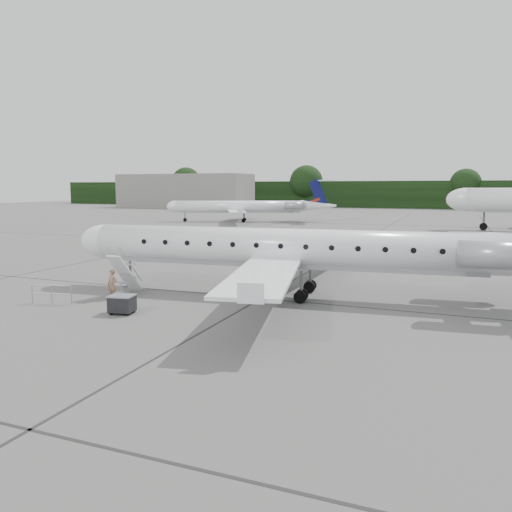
% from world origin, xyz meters
% --- Properties ---
extents(ground, '(320.00, 320.00, 0.00)m').
position_xyz_m(ground, '(0.00, 0.00, 0.00)').
color(ground, slate).
rests_on(ground, ground).
extents(treeline, '(260.00, 4.00, 8.00)m').
position_xyz_m(treeline, '(0.00, 130.00, 4.00)').
color(treeline, black).
rests_on(treeline, ground).
extents(terminal_building, '(40.00, 14.00, 10.00)m').
position_xyz_m(terminal_building, '(-70.00, 110.00, 5.00)').
color(terminal_building, slate).
rests_on(terminal_building, ground).
extents(main_regional_jet, '(31.80, 24.31, 7.65)m').
position_xyz_m(main_regional_jet, '(-2.36, 3.61, 3.82)').
color(main_regional_jet, white).
rests_on(main_regional_jet, ground).
extents(airstair, '(1.08, 2.42, 2.40)m').
position_xyz_m(airstair, '(-11.12, 0.44, 1.20)').
color(airstair, white).
rests_on(airstair, ground).
extents(passenger, '(0.62, 0.42, 1.67)m').
position_xyz_m(passenger, '(-10.99, -0.88, 0.84)').
color(passenger, '#8D664D').
rests_on(passenger, ground).
extents(safety_railing, '(2.15, 0.64, 1.00)m').
position_xyz_m(safety_railing, '(-13.30, -2.97, 0.50)').
color(safety_railing, '#96999E').
rests_on(safety_railing, ground).
extents(baggage_cart, '(1.28, 1.10, 0.98)m').
position_xyz_m(baggage_cart, '(-8.56, -3.29, 0.49)').
color(baggage_cart, black).
rests_on(baggage_cart, ground).
extents(bg_regional_left, '(33.88, 29.08, 7.50)m').
position_xyz_m(bg_regional_left, '(-29.80, 58.81, 3.75)').
color(bg_regional_left, white).
rests_on(bg_regional_left, ground).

